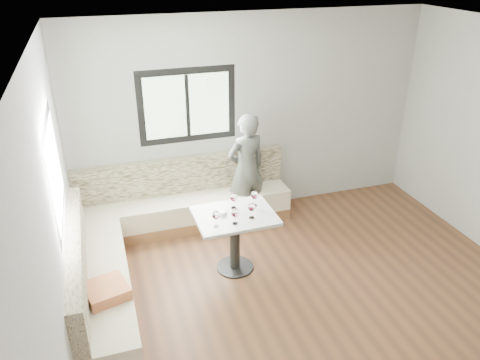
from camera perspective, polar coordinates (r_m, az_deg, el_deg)
name	(u,v)px	position (r m, az deg, el deg)	size (l,w,h in m)	color
room	(329,196)	(4.46, 10.77, -1.88)	(5.01, 5.01, 2.81)	brown
banquette	(153,234)	(5.90, -10.62, -6.51)	(2.90, 2.80, 0.95)	#8E5D37
table	(235,228)	(5.48, -0.64, -5.90)	(0.92, 0.72, 0.75)	black
person	(246,169)	(6.41, 0.76, 1.38)	(0.57, 0.38, 1.57)	#565B55
olive_ramekin	(223,212)	(5.38, -2.15, -3.97)	(0.10, 0.10, 0.04)	white
wine_glass_a	(216,216)	(5.10, -2.96, -4.35)	(0.09, 0.09, 0.19)	white
wine_glass_b	(235,213)	(5.14, -0.60, -4.08)	(0.09, 0.09, 0.19)	white
wine_glass_c	(252,207)	(5.25, 1.44, -3.37)	(0.09, 0.09, 0.19)	white
wine_glass_d	(234,198)	(5.45, -0.80, -2.18)	(0.09, 0.09, 0.19)	white
wine_glass_e	(254,195)	(5.50, 1.77, -1.89)	(0.09, 0.09, 0.19)	white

